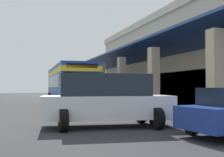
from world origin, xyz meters
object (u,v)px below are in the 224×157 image
object	(u,v)px
transit_bus	(69,83)
potted_palm	(103,96)
pedestrian	(104,97)
parked_suv_white	(106,100)

from	to	relation	value
transit_bus	potted_palm	xyz separation A→B (m)	(-5.30, 4.40, -1.20)
transit_bus	pedestrian	size ratio (longest dim) A/B	6.82
transit_bus	parked_suv_white	distance (m)	12.41
pedestrian	potted_palm	distance (m)	12.98
pedestrian	potted_palm	xyz separation A→B (m)	(-12.46, 3.62, -0.27)
parked_suv_white	potted_palm	size ratio (longest dim) A/B	1.70
pedestrian	potted_palm	world-z (taller)	potted_palm
potted_palm	parked_suv_white	bearing A→B (deg)	-16.05
transit_bus	parked_suv_white	bearing A→B (deg)	-3.17
parked_suv_white	transit_bus	bearing A→B (deg)	176.83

